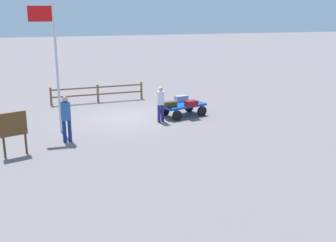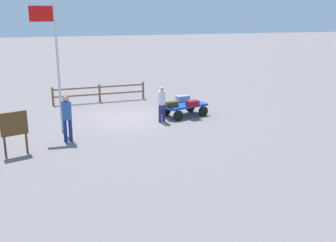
{
  "view_description": "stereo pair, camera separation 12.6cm",
  "coord_description": "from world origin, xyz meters",
  "px_view_note": "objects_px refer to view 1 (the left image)",
  "views": [
    {
      "loc": [
        3.44,
        18.25,
        4.96
      ],
      "look_at": [
        -0.18,
        6.0,
        1.42
      ],
      "focal_mm": 43.5,
      "sensor_mm": 36.0,
      "label": 1
    },
    {
      "loc": [
        3.32,
        18.28,
        4.96
      ],
      "look_at": [
        -0.18,
        6.0,
        1.42
      ],
      "focal_mm": 43.5,
      "sensor_mm": 36.0,
      "label": 2
    }
  ],
  "objects_px": {
    "suitcase_maroon": "(170,104)",
    "worker_trailing": "(66,115)",
    "signboard": "(13,128)",
    "suitcase_navy": "(191,103)",
    "flagpole": "(53,57)",
    "suitcase_tan": "(181,98)",
    "luggage_cart": "(183,107)",
    "worker_lead": "(161,102)"
  },
  "relations": [
    {
      "from": "suitcase_maroon",
      "to": "worker_trailing",
      "type": "bearing_deg",
      "value": 23.78
    },
    {
      "from": "worker_trailing",
      "to": "signboard",
      "type": "relative_size",
      "value": 1.17
    },
    {
      "from": "suitcase_navy",
      "to": "flagpole",
      "type": "bearing_deg",
      "value": 4.89
    },
    {
      "from": "suitcase_tan",
      "to": "worker_trailing",
      "type": "bearing_deg",
      "value": 28.54
    },
    {
      "from": "luggage_cart",
      "to": "suitcase_navy",
      "type": "distance_m",
      "value": 0.6
    },
    {
      "from": "suitcase_tan",
      "to": "worker_lead",
      "type": "xyz_separation_m",
      "value": [
        1.42,
        1.34,
        0.2
      ]
    },
    {
      "from": "suitcase_maroon",
      "to": "flagpole",
      "type": "xyz_separation_m",
      "value": [
        5.05,
        0.67,
        2.4
      ]
    },
    {
      "from": "suitcase_navy",
      "to": "signboard",
      "type": "bearing_deg",
      "value": 21.35
    },
    {
      "from": "luggage_cart",
      "to": "worker_trailing",
      "type": "bearing_deg",
      "value": 23.69
    },
    {
      "from": "suitcase_tan",
      "to": "signboard",
      "type": "relative_size",
      "value": 0.44
    },
    {
      "from": "suitcase_tan",
      "to": "worker_trailing",
      "type": "distance_m",
      "value": 6.42
    },
    {
      "from": "worker_trailing",
      "to": "luggage_cart",
      "type": "bearing_deg",
      "value": -156.31
    },
    {
      "from": "suitcase_navy",
      "to": "worker_trailing",
      "type": "relative_size",
      "value": 0.34
    },
    {
      "from": "luggage_cart",
      "to": "worker_trailing",
      "type": "distance_m",
      "value": 6.04
    },
    {
      "from": "worker_lead",
      "to": "signboard",
      "type": "distance_m",
      "value": 6.62
    },
    {
      "from": "luggage_cart",
      "to": "worker_lead",
      "type": "bearing_deg",
      "value": 28.32
    },
    {
      "from": "suitcase_navy",
      "to": "flagpole",
      "type": "xyz_separation_m",
      "value": [
        6.03,
        0.52,
        2.39
      ]
    },
    {
      "from": "suitcase_navy",
      "to": "suitcase_maroon",
      "type": "height_order",
      "value": "suitcase_navy"
    },
    {
      "from": "suitcase_tan",
      "to": "suitcase_navy",
      "type": "height_order",
      "value": "suitcase_tan"
    },
    {
      "from": "suitcase_tan",
      "to": "worker_trailing",
      "type": "relative_size",
      "value": 0.38
    },
    {
      "from": "suitcase_maroon",
      "to": "worker_trailing",
      "type": "distance_m",
      "value": 5.22
    },
    {
      "from": "luggage_cart",
      "to": "signboard",
      "type": "relative_size",
      "value": 1.49
    },
    {
      "from": "suitcase_tan",
      "to": "suitcase_navy",
      "type": "distance_m",
      "value": 1.12
    },
    {
      "from": "worker_lead",
      "to": "flagpole",
      "type": "bearing_deg",
      "value": 3.68
    },
    {
      "from": "flagpole",
      "to": "suitcase_maroon",
      "type": "bearing_deg",
      "value": -172.44
    },
    {
      "from": "suitcase_maroon",
      "to": "worker_lead",
      "type": "xyz_separation_m",
      "value": [
        0.56,
        0.38,
        0.22
      ]
    },
    {
      "from": "signboard",
      "to": "flagpole",
      "type": "bearing_deg",
      "value": -122.05
    },
    {
      "from": "suitcase_maroon",
      "to": "signboard",
      "type": "xyz_separation_m",
      "value": [
        6.58,
        3.11,
        0.3
      ]
    },
    {
      "from": "suitcase_tan",
      "to": "suitcase_navy",
      "type": "bearing_deg",
      "value": 95.83
    },
    {
      "from": "suitcase_navy",
      "to": "signboard",
      "type": "distance_m",
      "value": 8.12
    },
    {
      "from": "luggage_cart",
      "to": "suitcase_tan",
      "type": "bearing_deg",
      "value": -101.54
    },
    {
      "from": "luggage_cart",
      "to": "worker_lead",
      "type": "height_order",
      "value": "worker_lead"
    },
    {
      "from": "suitcase_maroon",
      "to": "worker_lead",
      "type": "height_order",
      "value": "worker_lead"
    },
    {
      "from": "suitcase_navy",
      "to": "worker_trailing",
      "type": "height_order",
      "value": "worker_trailing"
    },
    {
      "from": "flagpole",
      "to": "signboard",
      "type": "bearing_deg",
      "value": 57.95
    },
    {
      "from": "luggage_cart",
      "to": "signboard",
      "type": "bearing_deg",
      "value": 25.08
    },
    {
      "from": "suitcase_tan",
      "to": "suitcase_maroon",
      "type": "xyz_separation_m",
      "value": [
        0.86,
        0.96,
        -0.02
      ]
    },
    {
      "from": "suitcase_navy",
      "to": "suitcase_tan",
      "type": "bearing_deg",
      "value": -84.17
    },
    {
      "from": "worker_lead",
      "to": "flagpole",
      "type": "relative_size",
      "value": 0.31
    },
    {
      "from": "suitcase_tan",
      "to": "suitcase_maroon",
      "type": "distance_m",
      "value": 1.29
    },
    {
      "from": "luggage_cart",
      "to": "signboard",
      "type": "xyz_separation_m",
      "value": [
        7.31,
        3.42,
        0.57
      ]
    },
    {
      "from": "flagpole",
      "to": "suitcase_tan",
      "type": "bearing_deg",
      "value": -164.58
    }
  ]
}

